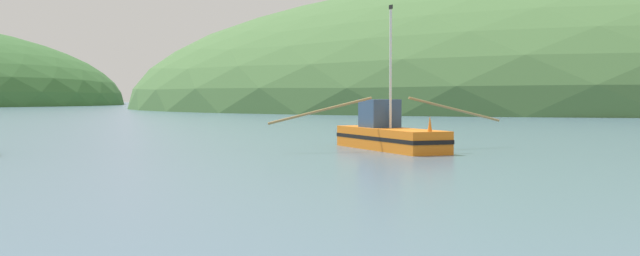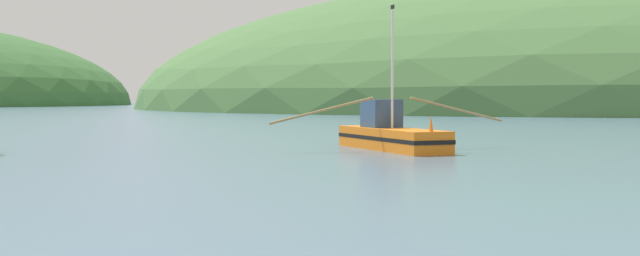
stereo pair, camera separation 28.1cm
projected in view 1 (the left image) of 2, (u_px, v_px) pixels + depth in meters
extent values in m
ellipsoid|color=#47703D|center=(629.00, 107.00, 176.60)|extent=(213.84, 171.07, 55.28)
ellipsoid|color=#47703D|center=(564.00, 105.00, 219.04)|extent=(125.05, 100.04, 86.50)
cube|color=orange|center=(390.00, 139.00, 39.16)|extent=(4.41, 8.63, 1.04)
cube|color=black|center=(390.00, 138.00, 39.15)|extent=(4.46, 8.72, 0.19)
cone|color=orange|center=(430.00, 124.00, 35.53)|extent=(0.25, 0.25, 0.70)
cube|color=#334C6B|center=(380.00, 113.00, 40.21)|extent=(1.97, 2.17, 1.39)
cylinder|color=silver|center=(391.00, 69.00, 39.00)|extent=(0.12, 0.12, 5.70)
cube|color=black|center=(391.00, 7.00, 38.88)|extent=(0.14, 0.35, 0.20)
cylinder|color=#997F4C|center=(455.00, 109.00, 40.42)|extent=(5.00, 1.65, 1.28)
cylinder|color=#997F4C|center=(321.00, 110.00, 37.78)|extent=(5.00, 1.65, 1.28)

